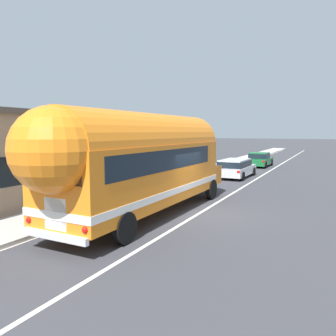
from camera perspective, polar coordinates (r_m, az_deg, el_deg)
name	(u,v)px	position (r m, az deg, el deg)	size (l,w,h in m)	color
ground_plane	(199,214)	(13.99, 5.34, -7.79)	(300.00, 300.00, 0.00)	#38383D
lane_markings	(237,176)	(25.72, 11.74, -1.42)	(3.64, 80.00, 0.01)	silver
sidewalk_slab	(189,176)	(24.84, 3.60, -1.40)	(2.43, 90.00, 0.15)	#ADA89E
roadside_building	(19,151)	(22.45, -24.24, 2.62)	(12.05, 15.30, 4.34)	gray
painted_bus	(141,160)	(12.89, -4.66, 1.40)	(2.71, 12.13, 4.12)	orange
car_lead	(236,167)	(24.95, 11.55, 0.17)	(2.04, 4.62, 1.37)	silver
car_second	(259,159)	(33.36, 15.42, 1.48)	(2.02, 4.27, 1.37)	#196633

